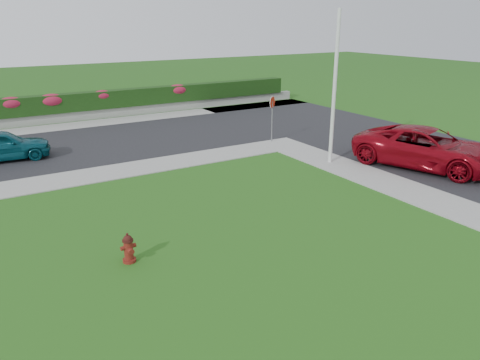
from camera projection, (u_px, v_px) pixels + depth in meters
ground at (270, 249)px, 12.99m from camera, size 120.00×120.00×0.00m
street_right at (430, 153)px, 22.11m from camera, size 8.00×32.00×0.04m
street_far at (11, 155)px, 21.83m from camera, size 26.00×8.00×0.04m
curb_corner at (282, 144)px, 23.69m from camera, size 2.00×2.00×0.04m
sidewalk_beyond at (74, 126)px, 27.83m from camera, size 34.00×2.00×0.04m
retaining_wall at (68, 117)px, 28.95m from camera, size 34.00×0.40×0.60m
hedge at (66, 103)px, 28.75m from camera, size 32.00×0.90×1.10m
fire_hydrant at (129, 248)px, 12.17m from camera, size 0.42×0.39×0.81m
suv_red at (427, 148)px, 19.76m from camera, size 4.59×6.58×1.67m
sedan_teal at (1, 145)px, 20.74m from camera, size 4.16×2.00×1.37m
utility_pole at (334, 89)px, 19.67m from camera, size 0.16×0.16×6.46m
stop_sign at (272, 108)px, 23.66m from camera, size 0.56×0.36×2.39m
flower_clump_c at (11, 103)px, 27.07m from camera, size 1.44×0.93×0.72m
flower_clump_d at (51, 100)px, 28.18m from camera, size 1.55×1.00×0.78m
flower_clump_e at (102, 95)px, 29.67m from camera, size 1.28×0.82×0.64m
flower_clump_f at (178, 90)px, 32.24m from camera, size 1.45×0.93×0.72m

